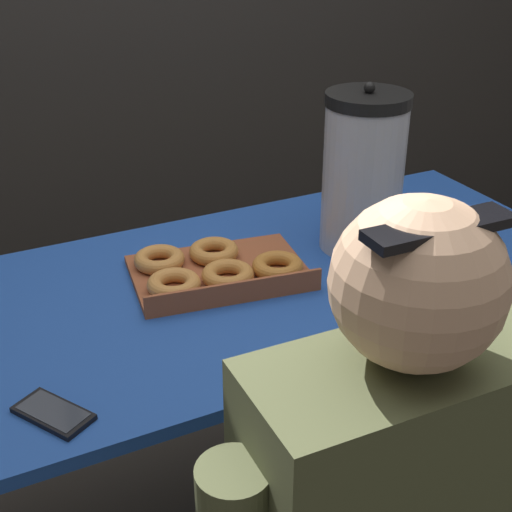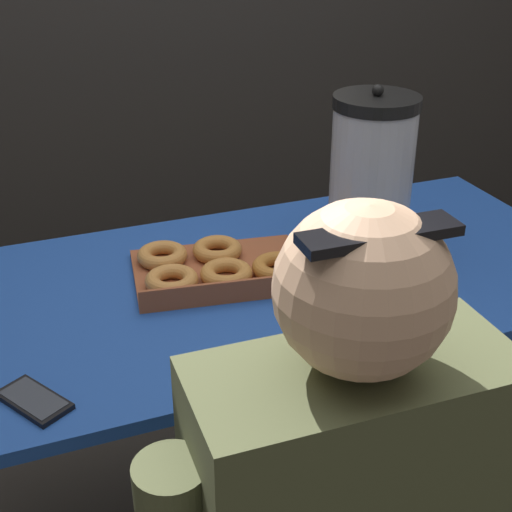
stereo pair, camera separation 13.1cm
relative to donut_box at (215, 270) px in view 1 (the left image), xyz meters
The scene contains 5 objects.
ground_plane 0.77m from the donut_box, 22.47° to the right, with size 12.00×12.00×0.00m, color #3D3833.
folding_table 0.14m from the donut_box, 22.47° to the right, with size 1.56×0.76×0.74m.
donut_box is the anchor object (origin of this frame).
coffee_urn 0.42m from the donut_box, ahead, with size 0.20×0.22×0.41m.
cell_phone 0.53m from the donut_box, 144.03° to the right, with size 0.13×0.15×0.01m.
Camera 1 is at (-0.65, -1.26, 1.53)m, focal length 50.00 mm.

